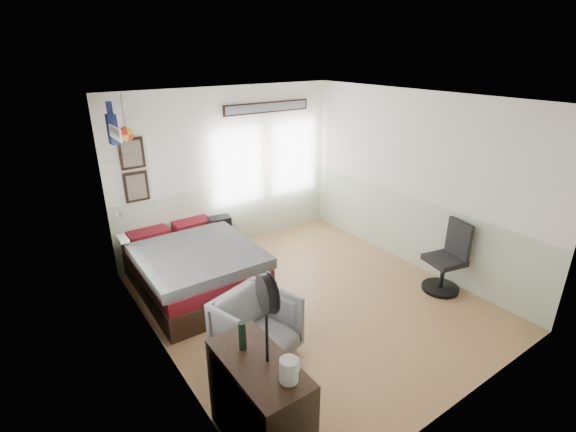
# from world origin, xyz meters

# --- Properties ---
(ground_plane) EXTENTS (4.00, 4.50, 0.01)m
(ground_plane) POSITION_xyz_m (0.00, 0.00, -0.01)
(ground_plane) COLOR #A8804C
(room_shell) EXTENTS (4.02, 4.52, 2.71)m
(room_shell) POSITION_xyz_m (-0.08, 0.19, 1.61)
(room_shell) COLOR silver
(room_shell) RESTS_ON ground_plane
(wall_decor) EXTENTS (3.55, 1.32, 1.44)m
(wall_decor) POSITION_xyz_m (-1.10, 1.96, 2.10)
(wall_decor) COLOR black
(wall_decor) RESTS_ON room_shell
(bed) EXTENTS (1.56, 2.14, 0.68)m
(bed) POSITION_xyz_m (-1.16, 1.23, 0.33)
(bed) COLOR black
(bed) RESTS_ON ground_plane
(dresser) EXTENTS (0.48, 1.00, 0.90)m
(dresser) POSITION_xyz_m (-1.74, -1.52, 0.45)
(dresser) COLOR black
(dresser) RESTS_ON ground_plane
(armchair) EXTENTS (0.97, 0.98, 0.72)m
(armchair) POSITION_xyz_m (-1.16, -0.50, 0.36)
(armchair) COLOR gray
(armchair) RESTS_ON ground_plane
(nightstand) EXTENTS (0.59, 0.52, 0.51)m
(nightstand) POSITION_xyz_m (-0.41, 1.89, 0.25)
(nightstand) COLOR black
(nightstand) RESTS_ON ground_plane
(task_chair) EXTENTS (0.55, 0.55, 1.04)m
(task_chair) POSITION_xyz_m (1.76, -0.87, 0.42)
(task_chair) COLOR black
(task_chair) RESTS_ON ground_plane
(kettle) EXTENTS (0.17, 0.15, 0.19)m
(kettle) POSITION_xyz_m (-1.66, -1.83, 1.00)
(kettle) COLOR silver
(kettle) RESTS_ON dresser
(bottle) EXTENTS (0.06, 0.06, 0.26)m
(bottle) POSITION_xyz_m (-1.76, -1.31, 1.03)
(bottle) COLOR black
(bottle) RESTS_ON dresser
(stand_fan) EXTENTS (0.14, 0.32, 0.79)m
(stand_fan) POSITION_xyz_m (-1.66, -1.55, 1.51)
(stand_fan) COLOR black
(stand_fan) RESTS_ON dresser
(black_bag) EXTENTS (0.38, 0.28, 0.21)m
(black_bag) POSITION_xyz_m (-0.41, 1.89, 0.61)
(black_bag) COLOR black
(black_bag) RESTS_ON nightstand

